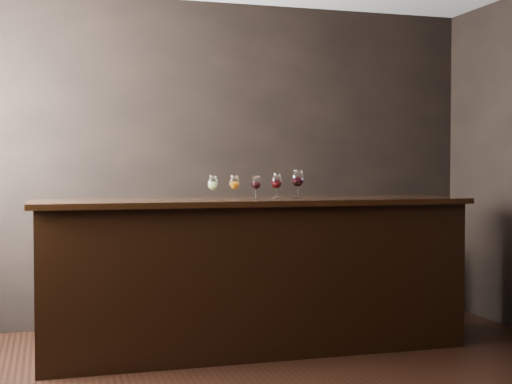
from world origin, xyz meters
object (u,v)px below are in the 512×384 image
object	(u,v)px
bar_counter	(255,278)
back_bar_shelf	(251,277)
glass_white	(213,183)
glass_amber	(234,183)
glass_red_c	(298,179)
glass_red_a	(256,183)
glass_red_b	(276,182)

from	to	relation	value
bar_counter	back_bar_shelf	bearing A→B (deg)	75.84
glass_white	glass_amber	size ratio (longest dim) A/B	0.99
glass_white	glass_red_c	size ratio (longest dim) A/B	0.81
glass_red_a	back_bar_shelf	bearing A→B (deg)	76.21
bar_counter	glass_white	distance (m)	0.76
glass_white	glass_amber	world-z (taller)	glass_amber
glass_white	glass_amber	bearing A→B (deg)	-7.89
bar_counter	glass_red_b	distance (m)	0.73
glass_white	glass_red_c	xyz separation A→B (m)	(0.64, -0.05, 0.03)
glass_red_b	glass_red_c	world-z (taller)	glass_red_c
glass_red_b	glass_red_c	size ratio (longest dim) A/B	0.87
glass_white	glass_red_b	world-z (taller)	glass_red_b
bar_counter	back_bar_shelf	size ratio (longest dim) A/B	1.37
glass_red_a	glass_red_c	bearing A→B (deg)	-6.04
glass_amber	glass_red_a	world-z (taller)	same
glass_amber	bar_counter	bearing A→B (deg)	-5.46
glass_red_a	glass_red_c	distance (m)	0.32
glass_red_a	glass_red_b	xyz separation A→B (m)	(0.14, -0.05, 0.01)
glass_red_c	glass_red_a	bearing A→B (deg)	173.96
bar_counter	glass_red_b	size ratio (longest dim) A/B	16.61
glass_red_b	glass_white	bearing A→B (deg)	171.34
glass_amber	glass_red_a	bearing A→B (deg)	1.92
back_bar_shelf	glass_red_b	xyz separation A→B (m)	(-0.07, -0.92, 0.84)
glass_red_a	glass_white	bearing A→B (deg)	177.16
glass_white	glass_amber	xyz separation A→B (m)	(0.16, -0.02, 0.00)
bar_counter	glass_red_b	xyz separation A→B (m)	(0.16, -0.03, 0.71)
bar_counter	glass_white	size ratio (longest dim) A/B	17.94
glass_amber	glass_white	bearing A→B (deg)	172.11
glass_white	glass_red_b	size ratio (longest dim) A/B	0.93
glass_amber	glass_red_c	xyz separation A→B (m)	(0.48, -0.03, 0.03)
glass_amber	glass_red_b	distance (m)	0.31
glass_red_a	glass_red_c	size ratio (longest dim) A/B	0.81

